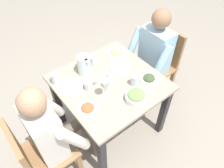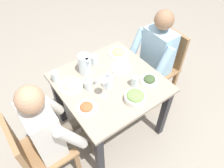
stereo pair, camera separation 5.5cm
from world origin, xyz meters
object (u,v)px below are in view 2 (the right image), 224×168
at_px(chair_near, 162,62).
at_px(plate_beans, 71,85).
at_px(oil_carafe, 109,82).
at_px(diner_far, 56,128).
at_px(salad_bowl, 135,97).
at_px(plate_dolmas, 149,80).
at_px(plate_yoghurt, 121,67).
at_px(plate_fries, 119,52).
at_px(water_glass_near_left, 94,60).
at_px(salt_shaker, 96,82).
at_px(water_glass_near_right, 135,81).
at_px(chair_far, 36,151).
at_px(wine_glass, 104,85).
at_px(plate_rice_curry, 86,107).
at_px(diner_near, 151,59).
at_px(water_glass_by_pitcher, 89,84).
at_px(water_glass_far_left, 55,77).
at_px(water_pitcher, 85,64).
at_px(dining_table, 110,90).

distance_m(chair_near, plate_beans, 1.14).
bearing_deg(oil_carafe, diner_far, 95.23).
height_order(chair_near, salad_bowl, chair_near).
bearing_deg(plate_beans, plate_dolmas, -120.62).
bearing_deg(plate_yoghurt, plate_fries, -30.43).
bearing_deg(water_glass_near_left, salt_shaker, 149.90).
bearing_deg(plate_beans, salt_shaker, -119.45).
bearing_deg(diner_far, water_glass_near_right, -95.19).
distance_m(chair_far, wine_glass, 0.77).
relative_size(plate_yoghurt, plate_rice_curry, 1.21).
relative_size(diner_near, water_glass_by_pitcher, 12.48).
distance_m(diner_far, water_glass_far_left, 0.47).
height_order(chair_near, water_glass_near_right, chair_near).
bearing_deg(chair_far, plate_yoghurt, -80.20).
bearing_deg(water_glass_near_left, oil_carafe, 168.27).
height_order(plate_dolmas, salt_shaker, same).
relative_size(plate_beans, wine_glass, 1.10).
bearing_deg(water_glass_near_right, salt_shaker, 52.49).
height_order(plate_beans, water_glass_by_pitcher, water_glass_by_pitcher).
height_order(salad_bowl, plate_beans, salad_bowl).
bearing_deg(wine_glass, chair_far, 88.62).
bearing_deg(chair_near, plate_dolmas, 119.27).
bearing_deg(water_glass_near_right, plate_beans, 55.70).
distance_m(plate_dolmas, wine_glass, 0.45).
distance_m(water_pitcher, plate_yoghurt, 0.35).
bearing_deg(water_glass_near_right, wine_glass, 79.68).
height_order(plate_fries, plate_beans, plate_fries).
xyz_separation_m(plate_beans, oil_carafe, (-0.20, -0.27, 0.04)).
relative_size(dining_table, diner_near, 0.77).
height_order(water_pitcher, salt_shaker, water_pitcher).
height_order(dining_table, plate_fries, plate_fries).
relative_size(water_pitcher, plate_rice_curry, 1.11).
distance_m(chair_near, wine_glass, 1.03).
relative_size(chair_far, oil_carafe, 5.19).
xyz_separation_m(water_glass_near_left, water_glass_far_left, (0.00, 0.41, 0.01)).
xyz_separation_m(plate_dolmas, water_glass_near_left, (0.49, 0.27, 0.03)).
xyz_separation_m(chair_near, water_glass_near_left, (0.21, 0.78, 0.28)).
bearing_deg(water_pitcher, water_glass_near_left, -69.38).
bearing_deg(plate_dolmas, dining_table, 54.60).
distance_m(plate_beans, water_glass_far_left, 0.16).
relative_size(water_glass_near_left, wine_glass, 0.46).
distance_m(plate_rice_curry, water_glass_near_left, 0.55).
relative_size(chair_far, water_glass_far_left, 8.09).
distance_m(diner_near, plate_yoghurt, 0.42).
bearing_deg(plate_yoghurt, diner_near, -89.38).
distance_m(plate_yoghurt, plate_beans, 0.51).
bearing_deg(plate_dolmas, wine_glass, 77.58).
height_order(water_glass_near_right, oil_carafe, oil_carafe).
distance_m(plate_yoghurt, oil_carafe, 0.27).
xyz_separation_m(chair_near, water_pitcher, (0.16, 0.91, 0.33)).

